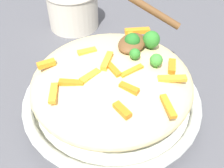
% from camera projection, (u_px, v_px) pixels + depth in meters
% --- Properties ---
extents(ground_plane, '(2.40, 2.40, 0.00)m').
position_uv_depth(ground_plane, '(112.00, 109.00, 0.44)').
color(ground_plane, '#4C4C51').
extents(serving_bowl, '(0.28, 0.28, 0.04)m').
position_uv_depth(serving_bowl, '(112.00, 101.00, 0.43)').
color(serving_bowl, silver).
rests_on(serving_bowl, ground_plane).
extents(pasta_mound, '(0.25, 0.24, 0.06)m').
position_uv_depth(pasta_mound, '(112.00, 81.00, 0.40)').
color(pasta_mound, '#DBC689').
rests_on(pasta_mound, serving_bowl).
extents(carrot_piece_0, '(0.01, 0.03, 0.01)m').
position_uv_depth(carrot_piece_0, '(129.00, 88.00, 0.34)').
color(carrot_piece_0, orange).
rests_on(carrot_piece_0, pasta_mound).
extents(carrot_piece_1, '(0.03, 0.04, 0.01)m').
position_uv_depth(carrot_piece_1, '(172.00, 79.00, 0.36)').
color(carrot_piece_1, orange).
rests_on(carrot_piece_1, pasta_mound).
extents(carrot_piece_2, '(0.03, 0.02, 0.01)m').
position_uv_depth(carrot_piece_2, '(46.00, 64.00, 0.39)').
color(carrot_piece_2, orange).
rests_on(carrot_piece_2, pasta_mound).
extents(carrot_piece_3, '(0.04, 0.02, 0.01)m').
position_uv_depth(carrot_piece_3, '(108.00, 59.00, 0.38)').
color(carrot_piece_3, orange).
rests_on(carrot_piece_3, pasta_mound).
extents(carrot_piece_4, '(0.03, 0.03, 0.01)m').
position_uv_depth(carrot_piece_4, '(168.00, 106.00, 0.33)').
color(carrot_piece_4, orange).
rests_on(carrot_piece_4, pasta_mound).
extents(carrot_piece_5, '(0.02, 0.03, 0.01)m').
position_uv_depth(carrot_piece_5, '(113.00, 69.00, 0.37)').
color(carrot_piece_5, orange).
rests_on(carrot_piece_5, pasta_mound).
extents(carrot_piece_6, '(0.02, 0.03, 0.01)m').
position_uv_depth(carrot_piece_6, '(122.00, 110.00, 0.32)').
color(carrot_piece_6, orange).
rests_on(carrot_piece_6, pasta_mound).
extents(carrot_piece_7, '(0.03, 0.02, 0.01)m').
position_uv_depth(carrot_piece_7, '(90.00, 76.00, 0.36)').
color(carrot_piece_7, orange).
rests_on(carrot_piece_7, pasta_mound).
extents(carrot_piece_8, '(0.03, 0.04, 0.01)m').
position_uv_depth(carrot_piece_8, '(137.00, 31.00, 0.45)').
color(carrot_piece_8, orange).
rests_on(carrot_piece_8, pasta_mound).
extents(carrot_piece_9, '(0.03, 0.02, 0.01)m').
position_uv_depth(carrot_piece_9, '(172.00, 66.00, 0.38)').
color(carrot_piece_9, orange).
rests_on(carrot_piece_9, pasta_mound).
extents(carrot_piece_10, '(0.02, 0.03, 0.01)m').
position_uv_depth(carrot_piece_10, '(71.00, 83.00, 0.35)').
color(carrot_piece_10, orange).
rests_on(carrot_piece_10, pasta_mound).
extents(carrot_piece_11, '(0.03, 0.03, 0.01)m').
position_uv_depth(carrot_piece_11, '(87.00, 51.00, 0.40)').
color(carrot_piece_11, orange).
rests_on(carrot_piece_11, pasta_mound).
extents(carrot_piece_12, '(0.04, 0.02, 0.01)m').
position_uv_depth(carrot_piece_12, '(132.00, 71.00, 0.37)').
color(carrot_piece_12, orange).
rests_on(carrot_piece_12, pasta_mound).
extents(carrot_piece_13, '(0.03, 0.03, 0.01)m').
position_uv_depth(carrot_piece_13, '(53.00, 93.00, 0.34)').
color(carrot_piece_13, orange).
rests_on(carrot_piece_13, pasta_mound).
extents(carrot_piece_14, '(0.04, 0.02, 0.01)m').
position_uv_depth(carrot_piece_14, '(130.00, 38.00, 0.44)').
color(carrot_piece_14, orange).
rests_on(carrot_piece_14, pasta_mound).
extents(broccoli_floret_0, '(0.02, 0.02, 0.02)m').
position_uv_depth(broccoli_floret_0, '(135.00, 54.00, 0.38)').
color(broccoli_floret_0, '#296820').
rests_on(broccoli_floret_0, pasta_mound).
extents(broccoli_floret_1, '(0.02, 0.02, 0.03)m').
position_uv_depth(broccoli_floret_1, '(132.00, 41.00, 0.40)').
color(broccoli_floret_1, '#205B1C').
rests_on(broccoli_floret_1, pasta_mound).
extents(broccoli_floret_2, '(0.03, 0.03, 0.03)m').
position_uv_depth(broccoli_floret_2, '(151.00, 40.00, 0.41)').
color(broccoli_floret_2, '#296820').
rests_on(broccoli_floret_2, pasta_mound).
extents(broccoli_floret_3, '(0.02, 0.02, 0.02)m').
position_uv_depth(broccoli_floret_3, '(156.00, 60.00, 0.37)').
color(broccoli_floret_3, '#377928').
rests_on(broccoli_floret_3, pasta_mound).
extents(serving_spoon, '(0.12, 0.14, 0.08)m').
position_uv_depth(serving_spoon, '(135.00, 29.00, 0.42)').
color(serving_spoon, brown).
rests_on(serving_spoon, pasta_mound).
extents(companion_bowl, '(0.12, 0.12, 0.09)m').
position_uv_depth(companion_bowl, '(73.00, 7.00, 0.61)').
color(companion_bowl, beige).
rests_on(companion_bowl, ground_plane).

